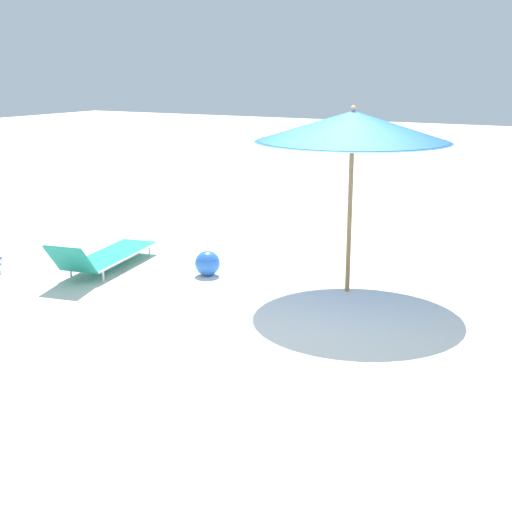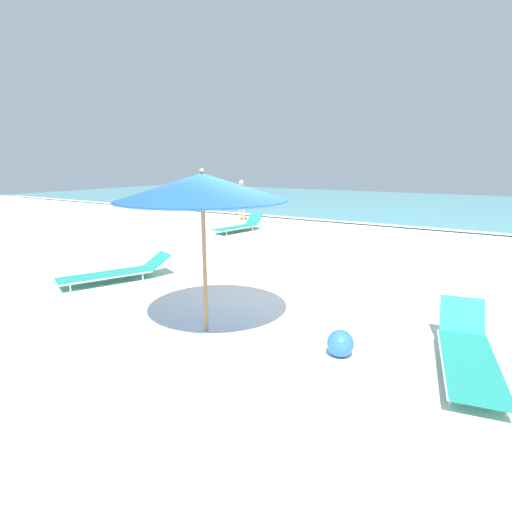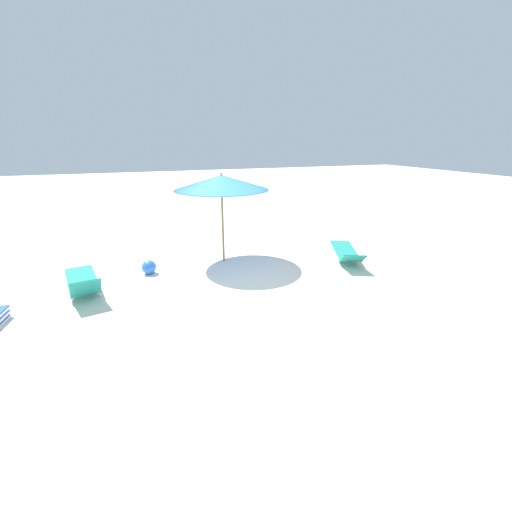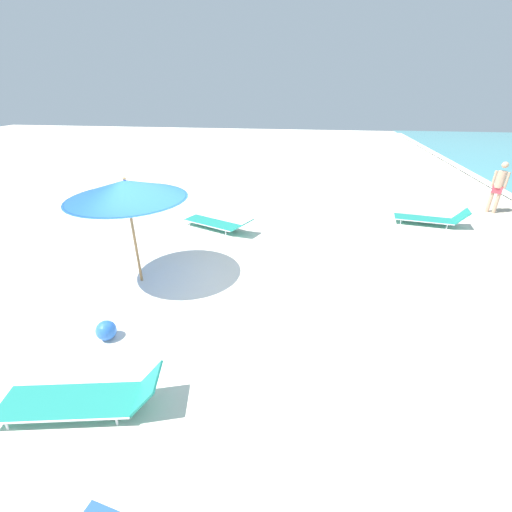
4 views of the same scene
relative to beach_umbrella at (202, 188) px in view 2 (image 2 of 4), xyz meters
The scene contains 8 objects.
ground_plane 2.47m from the beach_umbrella, 87.87° to the left, with size 60.00×60.00×0.16m.
ocean_water 21.50m from the beach_umbrella, 89.89° to the left, with size 60.00×19.47×0.07m.
beach_umbrella is the anchor object (origin of this frame).
sun_lounger_under_umbrella 3.94m from the beach_umbrella, 162.83° to the left, with size 1.49×2.36×0.49m.
sun_lounger_beside_umbrella 4.03m from the beach_umbrella, 13.05° to the left, with size 1.00×2.26×0.60m.
sun_lounger_near_water_left 9.17m from the beach_umbrella, 121.06° to the left, with size 0.94×2.19×0.59m.
beachgoer_strolling_adult 11.96m from the beach_umbrella, 121.32° to the left, with size 0.31×0.39×1.76m.
beach_ball 2.82m from the beach_umbrella, ahead, with size 0.36×0.36×0.36m.
Camera 2 is at (3.57, -5.46, 2.47)m, focal length 28.00 mm.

